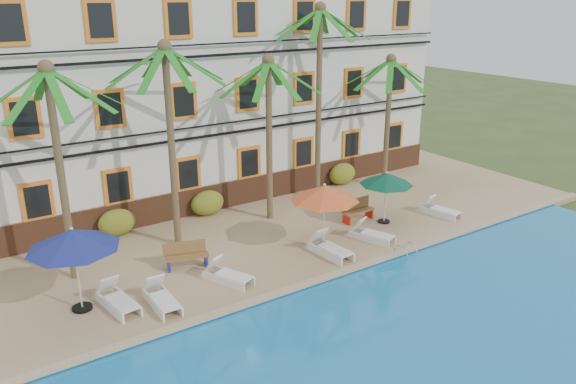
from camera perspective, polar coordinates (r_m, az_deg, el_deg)
ground at (r=20.07m, az=2.53°, el=-8.28°), size 100.00×100.00×0.00m
pool_deck at (r=23.83m, az=-4.62°, el=-3.36°), size 30.00×12.00×0.25m
swimming_pool at (r=15.83m, az=18.46°, el=-17.34°), size 26.00×12.00×0.20m
pool_coping at (r=19.31m, az=4.14°, el=-8.55°), size 30.00×0.35×0.06m
hotel_building at (r=26.76m, az=-10.29°, el=10.60°), size 25.40×6.44×10.22m
palm_a at (r=19.01m, az=-22.46°, el=4.64°), size 4.30×4.30×7.25m
palm_b at (r=20.58m, az=-11.95°, el=7.39°), size 4.30×4.30×7.66m
palm_c at (r=22.88m, az=-1.96°, el=7.86°), size 4.30×4.30×6.91m
palm_d at (r=25.24m, az=3.18°, el=11.46°), size 4.30×4.30×8.82m
palm_e at (r=27.66m, az=10.19°, el=9.05°), size 4.30×4.30×6.49m
shrub_left at (r=23.26m, az=-16.99°, el=-2.98°), size 1.50×0.90×1.10m
shrub_mid at (r=24.56m, az=-8.19°, el=-1.11°), size 1.50×0.90×1.10m
shrub_right at (r=28.42m, az=5.54°, el=1.85°), size 1.50×0.90×1.10m
umbrella_blue at (r=17.57m, az=-21.01°, el=-4.51°), size 2.73×2.73×2.72m
umbrella_red at (r=20.56m, az=3.73°, el=-0.13°), size 2.59×2.59×2.59m
umbrella_green at (r=23.41m, az=9.97°, el=1.30°), size 2.24×2.24×2.25m
lounger_a at (r=18.18m, az=-16.93°, el=-10.40°), size 0.91×1.93×0.88m
lounger_b at (r=17.94m, az=-12.71°, el=-10.45°), size 0.69×1.83×0.86m
lounger_c at (r=18.99m, az=-6.19°, el=-8.33°), size 1.28×1.85×0.83m
lounger_d at (r=20.76m, az=4.25°, el=-5.67°), size 0.82×1.94×0.89m
lounger_e at (r=22.16m, az=8.45°, el=-4.22°), size 1.21×1.86×0.83m
lounger_f at (r=25.22m, az=15.15°, el=-1.74°), size 0.99×1.85×0.83m
bench_left at (r=20.09m, az=-10.24°, el=-6.27°), size 1.57×0.88×0.93m
bench_right at (r=23.96m, az=7.04°, el=-1.79°), size 1.52×0.53×0.93m
pool_ladder at (r=21.42m, az=11.85°, el=-6.09°), size 0.54×0.74×0.74m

